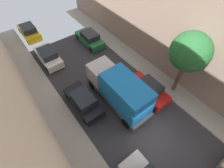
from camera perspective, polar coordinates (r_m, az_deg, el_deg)
The scene contains 9 objects.
ground at distance 14.17m, azimuth 12.79°, elevation -16.68°, with size 32.00×32.00×0.00m, color #2D2D33.
sidewalk_right at distance 16.74m, azimuth 24.78°, elevation -5.79°, with size 2.00×44.00×0.15m, color gray.
parked_car_left_3 at distance 14.73m, azimuth -9.78°, elevation -5.82°, with size 1.78×4.20×1.57m.
parked_car_left_4 at distance 19.78m, azimuth -21.03°, elevation 8.90°, with size 1.78×4.20×1.57m.
parked_car_left_5 at distance 24.71m, azimuth -26.56°, elevation 15.75°, with size 1.78×4.20×1.57m.
parked_car_right_1 at distance 15.64m, azimuth 12.25°, elevation -1.83°, with size 1.78×4.20×1.57m.
parked_car_right_2 at distance 21.26m, azimuth -7.62°, elevation 15.21°, with size 1.78×4.20×1.57m.
delivery_truck at distance 13.90m, azimuth 2.50°, elevation -2.09°, with size 2.26×6.60×3.38m.
street_tree_1 at distance 14.09m, azimuth 25.21°, elevation 9.89°, with size 3.14×3.14×6.13m.
Camera 1 is at (-5.63, -2.43, 12.77)m, focal length 26.66 mm.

